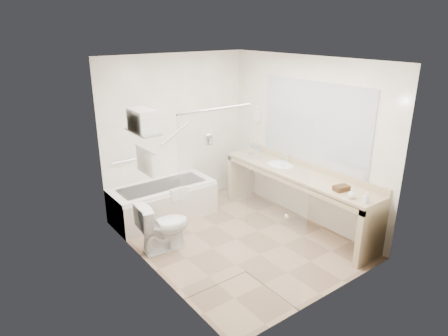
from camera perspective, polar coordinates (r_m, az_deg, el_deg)
floor at (r=5.82m, az=1.79°, el=-10.11°), size 3.20×3.20×0.00m
ceiling at (r=5.06m, az=2.10°, el=15.22°), size 2.60×3.20×0.10m
wall_back at (r=6.59m, az=-6.78°, el=5.13°), size 2.60×0.10×2.50m
wall_front at (r=4.26m, az=15.45°, el=-3.80°), size 2.60×0.10×2.50m
wall_left at (r=4.66m, az=-10.70°, el=-1.34°), size 0.10×3.20×2.50m
wall_right at (r=6.17m, az=11.45°, el=3.87°), size 0.10×3.20×2.50m
bathtub at (r=6.39m, az=-8.68°, el=-4.73°), size 1.60×0.73×0.59m
grab_bar_short at (r=6.24m, az=-14.04°, el=0.96°), size 0.40×0.03×0.03m
grab_bar_long at (r=6.53m, az=-6.99°, el=4.99°), size 0.53×0.03×0.33m
shower_enclosure at (r=4.34m, az=2.97°, el=-5.28°), size 0.96×0.91×2.11m
towel_shelf at (r=4.87m, az=-11.55°, el=5.73°), size 0.24×0.55×0.81m
vanity_counter at (r=6.08m, az=10.35°, el=-2.39°), size 0.55×2.70×0.95m
sink at (r=6.29m, az=8.01°, el=0.28°), size 0.40×0.52×0.14m
faucet at (r=6.36m, az=8.99°, el=1.47°), size 0.03×0.03×0.14m
mirror at (r=5.99m, az=12.64°, el=6.28°), size 0.02×2.00×1.20m
hairdryer_unit at (r=6.81m, az=4.73°, el=7.42°), size 0.08×0.10×0.18m
toilet at (r=5.49m, az=-8.63°, el=-8.21°), size 0.74×0.46×0.69m
amenity_basket at (r=5.45m, az=16.42°, el=-2.78°), size 0.22×0.17×0.07m
soap_bottle_a at (r=5.19m, az=19.59°, el=-4.33°), size 0.08×0.14×0.06m
soap_bottle_b at (r=5.25m, az=17.80°, el=-3.62°), size 0.13×0.15×0.10m
water_bottle_left at (r=6.50m, az=3.98°, el=2.26°), size 0.07×0.07×0.22m
water_bottle_mid at (r=6.43m, az=5.26°, el=1.82°), size 0.05×0.05×0.17m
water_bottle_right at (r=6.46m, az=4.77°, el=2.13°), size 0.07×0.07×0.22m
drinking_glass_near at (r=6.72m, az=3.73°, el=2.43°), size 0.10×0.10×0.10m
drinking_glass_far at (r=6.09m, az=8.46°, el=0.32°), size 0.09×0.09×0.09m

